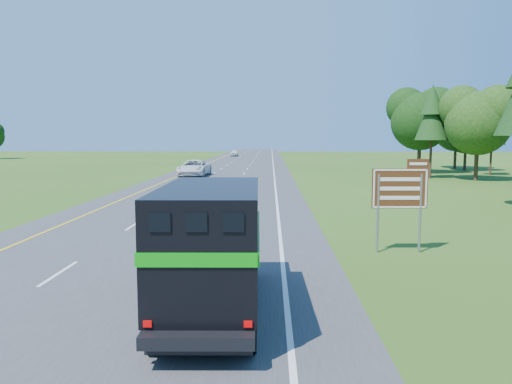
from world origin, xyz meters
TOP-DOWN VIEW (x-y plane):
  - road at (0.00, 50.00)m, footprint 15.00×260.00m
  - lane_markings at (0.00, 50.00)m, footprint 11.15×260.00m
  - horse_truck at (3.60, 7.72)m, footprint 2.49×7.41m
  - white_suv at (-3.64, 51.93)m, footprint 3.40×6.73m
  - far_car at (-3.31, 110.56)m, footprint 1.79×4.27m
  - exit_sign at (10.06, 14.49)m, footprint 2.14×0.14m

SIDE VIEW (x-z plane):
  - road at x=0.00m, z-range 0.00..0.04m
  - lane_markings at x=0.00m, z-range 0.04..0.05m
  - far_car at x=-3.31m, z-range 0.04..1.48m
  - white_suv at x=-3.64m, z-range 0.04..1.87m
  - horse_truck at x=3.60m, z-range 0.15..3.41m
  - exit_sign at x=10.06m, z-range 0.54..4.17m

